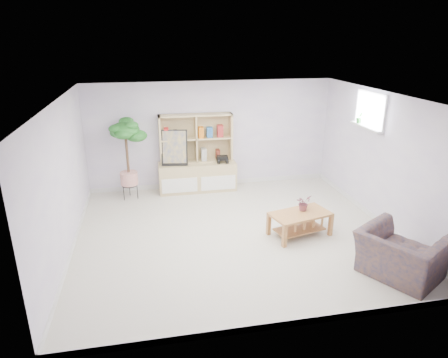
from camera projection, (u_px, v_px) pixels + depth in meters
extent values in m
cube|color=beige|center=(235.00, 233.00, 7.11)|extent=(5.50, 5.00, 0.01)
cube|color=white|center=(236.00, 97.00, 6.29)|extent=(5.50, 5.00, 0.01)
cube|color=white|center=(211.00, 135.00, 9.01)|extent=(5.50, 0.01, 2.40)
cube|color=white|center=(285.00, 240.00, 4.39)|extent=(5.50, 0.01, 2.40)
cube|color=white|center=(63.00, 180.00, 6.20)|extent=(0.01, 5.00, 2.40)
cube|color=white|center=(384.00, 160.00, 7.20)|extent=(0.01, 5.00, 2.40)
cube|color=silver|center=(366.00, 127.00, 7.57)|extent=(0.14, 1.00, 0.04)
imported|color=#265926|center=(303.00, 203.00, 6.98)|extent=(0.33, 0.32, 0.28)
imported|color=#1F294D|center=(401.00, 252.00, 5.72)|extent=(1.36, 1.41, 0.80)
imported|color=#12701F|center=(359.00, 118.00, 7.78)|extent=(0.13, 0.10, 0.22)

